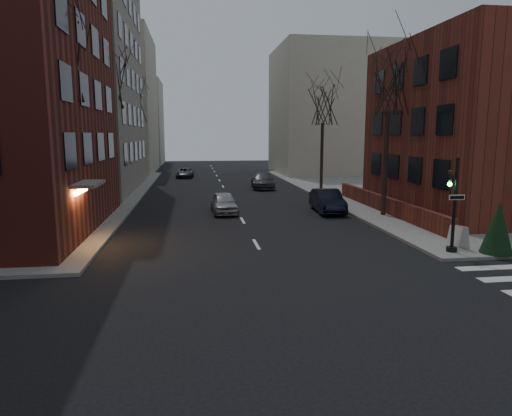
{
  "coord_description": "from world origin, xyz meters",
  "views": [
    {
      "loc": [
        -2.85,
        -8.59,
        5.11
      ],
      "look_at": [
        -0.24,
        10.33,
        2.0
      ],
      "focal_mm": 32.0,
      "sensor_mm": 36.0,
      "label": 1
    }
  ],
  "objects_px": {
    "tree_left_c": "(133,105)",
    "tree_right_a": "(389,84)",
    "traffic_signal": "(453,211)",
    "streetlamp_near": "(109,148)",
    "streetlamp_far": "(142,142)",
    "tree_left_b": "(107,80)",
    "parked_sedan": "(327,201)",
    "tree_left_a": "(59,59)",
    "tree_right_b": "(323,106)",
    "sandwich_board": "(458,237)",
    "car_lane_silver": "(224,203)",
    "car_lane_far": "(185,173)",
    "car_lane_gray": "(263,181)",
    "evergreen_shrub": "(498,228)"
  },
  "relations": [
    {
      "from": "tree_left_c",
      "to": "tree_left_b",
      "type": "bearing_deg",
      "value": -90.0
    },
    {
      "from": "traffic_signal",
      "to": "tree_left_b",
      "type": "distance_m",
      "value": 24.87
    },
    {
      "from": "tree_left_a",
      "to": "tree_right_b",
      "type": "height_order",
      "value": "tree_left_a"
    },
    {
      "from": "sandwich_board",
      "to": "car_lane_silver",
      "type": "bearing_deg",
      "value": 109.04
    },
    {
      "from": "tree_left_b",
      "to": "tree_right_a",
      "type": "height_order",
      "value": "tree_left_b"
    },
    {
      "from": "parked_sedan",
      "to": "car_lane_far",
      "type": "relative_size",
      "value": 1.12
    },
    {
      "from": "tree_right_b",
      "to": "evergreen_shrub",
      "type": "bearing_deg",
      "value": -87.8
    },
    {
      "from": "tree_right_b",
      "to": "car_lane_gray",
      "type": "xyz_separation_m",
      "value": [
        -5.15,
        1.97,
        -6.86
      ]
    },
    {
      "from": "car_lane_silver",
      "to": "sandwich_board",
      "type": "height_order",
      "value": "car_lane_silver"
    },
    {
      "from": "streetlamp_far",
      "to": "parked_sedan",
      "type": "distance_m",
      "value": 26.18
    },
    {
      "from": "tree_right_a",
      "to": "car_lane_gray",
      "type": "height_order",
      "value": "tree_right_a"
    },
    {
      "from": "tree_left_c",
      "to": "tree_right_a",
      "type": "xyz_separation_m",
      "value": [
        17.6,
        -22.0,
        0.0
      ]
    },
    {
      "from": "car_lane_gray",
      "to": "tree_left_b",
      "type": "bearing_deg",
      "value": -142.93
    },
    {
      "from": "tree_right_b",
      "to": "streetlamp_far",
      "type": "height_order",
      "value": "tree_right_b"
    },
    {
      "from": "sandwich_board",
      "to": "traffic_signal",
      "type": "bearing_deg",
      "value": -166.2
    },
    {
      "from": "tree_left_a",
      "to": "tree_right_a",
      "type": "distance_m",
      "value": 18.05
    },
    {
      "from": "tree_right_b",
      "to": "sandwich_board",
      "type": "xyz_separation_m",
      "value": [
        -0.28,
        -22.61,
        -6.92
      ]
    },
    {
      "from": "streetlamp_near",
      "to": "evergreen_shrub",
      "type": "distance_m",
      "value": 22.62
    },
    {
      "from": "streetlamp_near",
      "to": "car_lane_gray",
      "type": "height_order",
      "value": "streetlamp_near"
    },
    {
      "from": "traffic_signal",
      "to": "streetlamp_far",
      "type": "distance_m",
      "value": 36.81
    },
    {
      "from": "car_lane_far",
      "to": "tree_right_b",
      "type": "bearing_deg",
      "value": -43.49
    },
    {
      "from": "streetlamp_far",
      "to": "evergreen_shrub",
      "type": "height_order",
      "value": "streetlamp_far"
    },
    {
      "from": "tree_left_a",
      "to": "tree_left_b",
      "type": "distance_m",
      "value": 12.01
    },
    {
      "from": "tree_left_b",
      "to": "streetlamp_far",
      "type": "distance_m",
      "value": 16.68
    },
    {
      "from": "tree_left_b",
      "to": "car_lane_silver",
      "type": "bearing_deg",
      "value": -33.46
    },
    {
      "from": "traffic_signal",
      "to": "tree_right_b",
      "type": "relative_size",
      "value": 0.44
    },
    {
      "from": "streetlamp_far",
      "to": "car_lane_gray",
      "type": "xyz_separation_m",
      "value": [
        11.85,
        -8.03,
        -3.51
      ]
    },
    {
      "from": "tree_left_a",
      "to": "sandwich_board",
      "type": "distance_m",
      "value": 19.55
    },
    {
      "from": "car_lane_gray",
      "to": "evergreen_shrub",
      "type": "bearing_deg",
      "value": -72.2
    },
    {
      "from": "traffic_signal",
      "to": "tree_right_a",
      "type": "xyz_separation_m",
      "value": [
        0.86,
        9.01,
        6.12
      ]
    },
    {
      "from": "tree_left_c",
      "to": "sandwich_board",
      "type": "xyz_separation_m",
      "value": [
        17.32,
        -30.61,
        -7.36
      ]
    },
    {
      "from": "car_lane_far",
      "to": "evergreen_shrub",
      "type": "height_order",
      "value": "evergreen_shrub"
    },
    {
      "from": "parked_sedan",
      "to": "tree_left_b",
      "type": "bearing_deg",
      "value": 161.39
    },
    {
      "from": "traffic_signal",
      "to": "streetlamp_near",
      "type": "relative_size",
      "value": 0.64
    },
    {
      "from": "traffic_signal",
      "to": "tree_left_c",
      "type": "relative_size",
      "value": 0.41
    },
    {
      "from": "tree_left_b",
      "to": "parked_sedan",
      "type": "height_order",
      "value": "tree_left_b"
    },
    {
      "from": "tree_left_c",
      "to": "parked_sedan",
      "type": "height_order",
      "value": "tree_left_c"
    },
    {
      "from": "tree_right_a",
      "to": "streetlamp_far",
      "type": "xyz_separation_m",
      "value": [
        -17.0,
        24.0,
        -3.79
      ]
    },
    {
      "from": "streetlamp_near",
      "to": "car_lane_silver",
      "type": "bearing_deg",
      "value": -9.46
    },
    {
      "from": "tree_right_a",
      "to": "car_lane_gray",
      "type": "xyz_separation_m",
      "value": [
        -5.15,
        15.97,
        -7.3
      ]
    },
    {
      "from": "tree_right_b",
      "to": "tree_left_b",
      "type": "bearing_deg",
      "value": -161.18
    },
    {
      "from": "traffic_signal",
      "to": "tree_left_b",
      "type": "relative_size",
      "value": 0.37
    },
    {
      "from": "car_lane_silver",
      "to": "streetlamp_near",
      "type": "bearing_deg",
      "value": 168.57
    },
    {
      "from": "tree_left_a",
      "to": "parked_sedan",
      "type": "bearing_deg",
      "value": 22.88
    },
    {
      "from": "car_lane_far",
      "to": "car_lane_gray",
      "type": "bearing_deg",
      "value": -53.64
    },
    {
      "from": "tree_left_b",
      "to": "evergreen_shrub",
      "type": "bearing_deg",
      "value": -43.41
    },
    {
      "from": "tree_left_a",
      "to": "tree_left_b",
      "type": "height_order",
      "value": "tree_left_b"
    },
    {
      "from": "tree_left_c",
      "to": "tree_right_a",
      "type": "height_order",
      "value": "same"
    },
    {
      "from": "traffic_signal",
      "to": "tree_left_a",
      "type": "bearing_deg",
      "value": 163.35
    },
    {
      "from": "streetlamp_near",
      "to": "streetlamp_far",
      "type": "distance_m",
      "value": 20.0
    }
  ]
}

